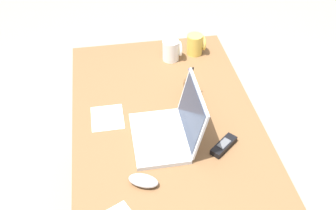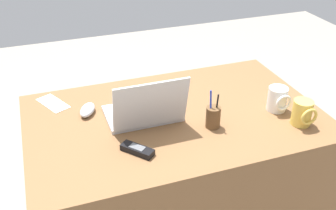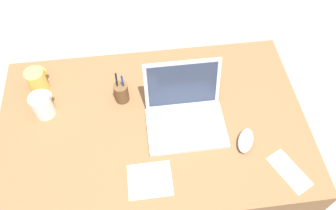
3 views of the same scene
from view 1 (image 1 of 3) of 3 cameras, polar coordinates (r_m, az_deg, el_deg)
desk at (r=2.06m, az=-0.32°, el=-9.37°), size 1.26×0.80×0.74m
laptop at (r=1.66m, az=0.25°, el=-3.36°), size 0.31×0.27×0.23m
computer_mouse at (r=1.52m, az=-3.44°, el=-10.44°), size 0.10×0.13×0.04m
coffee_mug_white at (r=2.12m, az=0.49°, el=7.62°), size 0.08×0.10×0.11m
coffee_mug_tall at (r=2.17m, az=3.83°, el=8.40°), size 0.08×0.09×0.11m
cordless_phone at (r=1.66m, az=7.74°, el=-5.59°), size 0.12×0.13×0.03m
pen_holder at (r=1.87m, az=3.07°, el=2.28°), size 0.06×0.06×0.17m
paper_note_near_laptop at (r=1.80m, az=-8.41°, el=-1.76°), size 0.16×0.14×0.00m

